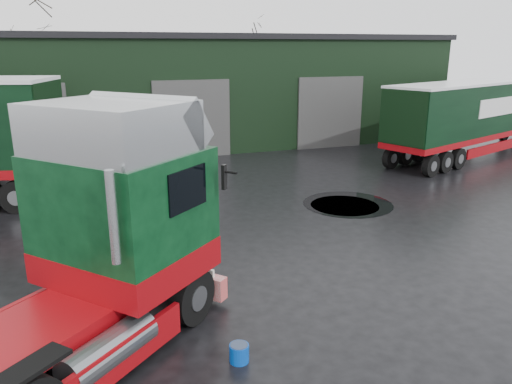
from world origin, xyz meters
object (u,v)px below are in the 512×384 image
at_px(warehouse, 170,88).
at_px(lorry_right, 468,120).
at_px(hero_tractor, 35,252).
at_px(tree_back_a, 37,59).
at_px(tree_back_b, 242,69).
at_px(wash_bucket, 239,353).

bearing_deg(warehouse, lorry_right, -39.46).
relative_size(hero_tractor, tree_back_a, 0.80).
height_order(hero_tractor, tree_back_a, tree_back_a).
distance_m(tree_back_a, tree_back_b, 16.03).
xyz_separation_m(wash_bucket, tree_back_a, (-4.79, 33.82, 4.58)).
bearing_deg(warehouse, tree_back_b, 51.34).
bearing_deg(lorry_right, warehouse, -149.25).
height_order(tree_back_a, tree_back_b, tree_back_a).
distance_m(hero_tractor, wash_bucket, 4.03).
relative_size(lorry_right, tree_back_b, 2.01).
distance_m(lorry_right, wash_bucket, 21.04).
distance_m(wash_bucket, tree_back_b, 35.81).
bearing_deg(lorry_right, wash_bucket, -72.07).
bearing_deg(hero_tractor, tree_back_b, 114.68).
xyz_separation_m(lorry_right, tree_back_a, (-21.36, 21.00, 2.77)).
relative_size(wash_bucket, tree_back_a, 0.04).
distance_m(warehouse, hero_tractor, 23.91).
relative_size(warehouse, lorry_right, 2.15).
bearing_deg(tree_back_b, warehouse, -128.66).
relative_size(warehouse, tree_back_a, 3.41).
xyz_separation_m(lorry_right, wash_bucket, (-16.58, -12.82, -1.81)).
bearing_deg(wash_bucket, tree_back_a, 98.05).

